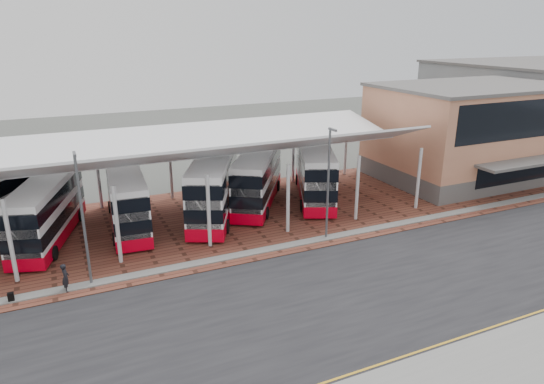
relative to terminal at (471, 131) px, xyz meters
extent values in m
plane|color=#474944|center=(-23.00, -13.92, -4.66)|extent=(140.00, 140.00, 0.00)
cube|color=black|center=(-23.00, -14.92, -4.65)|extent=(120.00, 14.00, 0.02)
cube|color=brown|center=(-21.00, -0.92, -4.63)|extent=(72.00, 16.00, 0.06)
cube|color=slate|center=(-23.00, -22.92, -4.59)|extent=(120.00, 4.00, 0.14)
cube|color=slate|center=(-23.00, -7.72, -4.59)|extent=(120.00, 0.80, 0.14)
cube|color=gold|center=(-23.00, -20.92, -4.63)|extent=(120.00, 0.12, 0.01)
cube|color=gold|center=(-23.00, -20.62, -4.63)|extent=(120.00, 0.12, 0.01)
cylinder|color=silver|center=(-41.00, -5.42, -2.06)|extent=(0.26, 0.26, 5.20)
cylinder|color=silver|center=(-41.00, 5.58, -2.36)|extent=(0.26, 0.26, 4.60)
cylinder|color=silver|center=(-35.00, -5.42, -2.06)|extent=(0.26, 0.26, 5.20)
cylinder|color=silver|center=(-35.00, 5.58, -2.36)|extent=(0.26, 0.26, 4.60)
cylinder|color=silver|center=(-29.00, -5.42, -2.06)|extent=(0.26, 0.26, 5.20)
cylinder|color=silver|center=(-29.00, 5.58, -2.36)|extent=(0.26, 0.26, 4.60)
cylinder|color=silver|center=(-23.00, -5.42, -2.06)|extent=(0.26, 0.26, 5.20)
cylinder|color=silver|center=(-23.00, 5.58, -2.36)|extent=(0.26, 0.26, 4.60)
cylinder|color=silver|center=(-17.00, -5.42, -2.06)|extent=(0.26, 0.26, 5.20)
cylinder|color=silver|center=(-17.00, 5.58, -2.36)|extent=(0.26, 0.26, 4.60)
cylinder|color=silver|center=(-11.00, -5.42, -2.06)|extent=(0.26, 0.26, 5.20)
cylinder|color=silver|center=(-11.00, 5.58, -2.36)|extent=(0.26, 0.26, 4.60)
cube|color=silver|center=(-29.00, -3.22, 1.44)|extent=(37.00, 4.95, 1.95)
cube|color=silver|center=(-29.00, 2.38, 1.24)|extent=(37.00, 7.12, 1.43)
cube|color=#575452|center=(0.00, 0.08, -3.76)|extent=(18.00, 12.00, 1.80)
cube|color=tan|center=(0.00, 0.08, 0.74)|extent=(18.00, 12.00, 7.20)
cube|color=black|center=(0.00, -5.82, 2.14)|extent=(16.00, 0.25, 3.40)
cube|color=black|center=(0.00, -5.82, -2.56)|extent=(10.00, 0.25, 2.20)
cube|color=#575452|center=(0.00, -6.92, -1.46)|extent=(11.00, 2.40, 0.25)
cube|color=#575452|center=(0.00, 0.08, 4.44)|extent=(18.40, 12.40, 0.30)
cylinder|color=#55575C|center=(-37.00, -7.62, -0.66)|extent=(0.16, 0.16, 8.00)
cube|color=#55575C|center=(-37.00, -7.92, 3.34)|extent=(0.15, 0.90, 0.15)
cylinder|color=#55575C|center=(-21.00, -7.62, -0.66)|extent=(0.16, 0.16, 8.00)
cube|color=#55575C|center=(-21.00, -7.92, 3.34)|extent=(0.15, 0.90, 0.15)
cylinder|color=black|center=(-42.27, 5.19, -4.05)|extent=(0.85, 1.09, 1.10)
cylinder|color=black|center=(-39.95, 3.72, -4.05)|extent=(0.85, 1.09, 1.10)
cube|color=white|center=(-39.02, 0.24, -2.30)|extent=(5.41, 10.77, 4.12)
cube|color=red|center=(-39.02, 0.24, -3.98)|extent=(5.46, 10.81, 0.86)
cube|color=black|center=(-39.02, 0.24, -2.73)|extent=(5.46, 10.81, 0.91)
cube|color=black|center=(-39.02, 0.24, -1.20)|extent=(5.46, 10.81, 0.91)
cube|color=black|center=(-40.56, -4.74, -2.40)|extent=(2.09, 0.73, 3.45)
cylinder|color=black|center=(-41.16, -2.62, -4.12)|extent=(0.54, 0.99, 0.96)
cylinder|color=black|center=(-38.87, -3.33, -4.12)|extent=(0.54, 0.99, 0.96)
cylinder|color=black|center=(-39.16, 3.82, -4.12)|extent=(0.54, 0.99, 0.96)
cylinder|color=black|center=(-36.87, 3.11, -4.12)|extent=(0.54, 0.99, 0.96)
cube|color=white|center=(-33.54, 0.59, -2.29)|extent=(3.19, 10.74, 4.14)
cube|color=red|center=(-33.54, 0.59, -3.97)|extent=(3.23, 10.78, 0.87)
cube|color=black|center=(-33.54, 0.59, -2.72)|extent=(3.23, 10.78, 0.91)
cube|color=black|center=(-33.54, 0.59, -1.18)|extent=(3.23, 10.78, 0.91)
cube|color=black|center=(-33.94, -4.64, -2.39)|extent=(2.17, 0.26, 3.47)
cylinder|color=black|center=(-35.00, -2.70, -4.12)|extent=(0.34, 0.98, 0.96)
cylinder|color=black|center=(-32.60, -2.88, -4.12)|extent=(0.34, 0.98, 0.96)
cylinder|color=black|center=(-34.49, 4.06, -4.12)|extent=(0.34, 0.98, 0.96)
cylinder|color=black|center=(-32.09, 3.88, -4.12)|extent=(0.34, 0.98, 0.96)
cube|color=white|center=(-26.82, 0.12, -2.03)|extent=(7.43, 11.78, 4.60)
cube|color=red|center=(-26.82, 0.12, -3.90)|extent=(7.48, 11.83, 0.96)
cube|color=black|center=(-26.82, 0.12, -2.51)|extent=(7.48, 11.83, 1.02)
cube|color=black|center=(-26.82, 0.12, -0.80)|extent=(7.48, 11.83, 1.02)
cube|color=black|center=(-29.30, -5.15, -2.14)|extent=(2.22, 1.12, 3.85)
cylinder|color=black|center=(-29.63, -2.72, -4.06)|extent=(0.73, 1.09, 1.07)
cylinder|color=black|center=(-27.21, -3.86, -4.06)|extent=(0.73, 1.09, 1.07)
cylinder|color=black|center=(-26.43, 4.09, -4.06)|extent=(0.73, 1.09, 1.07)
cylinder|color=black|center=(-24.01, 2.95, -4.06)|extent=(0.73, 1.09, 1.07)
cube|color=white|center=(-22.59, 1.16, -2.20)|extent=(8.01, 10.65, 4.31)
cube|color=red|center=(-22.59, 1.16, -3.95)|extent=(8.07, 10.70, 0.90)
cube|color=black|center=(-22.59, 1.16, -2.65)|extent=(8.07, 10.70, 0.95)
cube|color=black|center=(-22.59, 1.16, -1.04)|extent=(8.07, 10.70, 0.95)
cube|color=black|center=(-25.52, -3.45, -2.30)|extent=(1.96, 1.29, 3.61)
cylinder|color=black|center=(-25.54, -1.15, -4.10)|extent=(0.77, 1.00, 1.00)
cylinder|color=black|center=(-23.42, -2.49, -4.10)|extent=(0.77, 1.00, 1.00)
cylinder|color=black|center=(-21.76, 4.81, -4.10)|extent=(0.77, 1.00, 1.00)
cylinder|color=black|center=(-19.65, 3.47, -4.10)|extent=(0.77, 1.00, 1.00)
cube|color=white|center=(-17.45, 0.53, -2.13)|extent=(6.97, 11.37, 4.42)
cube|color=red|center=(-17.45, 0.53, -3.93)|extent=(7.02, 11.43, 0.93)
cube|color=black|center=(-17.45, 0.53, -2.59)|extent=(7.02, 11.43, 0.98)
cube|color=black|center=(-17.45, 0.53, -0.95)|extent=(7.02, 11.43, 0.98)
cube|color=black|center=(-19.75, -4.59, -2.23)|extent=(2.15, 1.04, 3.70)
cylinder|color=black|center=(-20.11, -2.25, -4.09)|extent=(0.68, 1.06, 1.03)
cylinder|color=black|center=(-17.76, -3.30, -4.09)|extent=(0.68, 1.06, 1.03)
cylinder|color=black|center=(-17.15, 4.36, -4.09)|extent=(0.68, 1.06, 1.03)
cylinder|color=black|center=(-14.80, 3.31, -4.09)|extent=(0.68, 1.06, 1.03)
imported|color=black|center=(-38.34, -7.92, -3.74)|extent=(0.42, 0.63, 1.71)
cube|color=black|center=(-41.19, -7.92, -4.32)|extent=(0.32, 0.23, 0.55)
camera|label=1|loc=(-37.81, -35.12, 9.66)|focal=32.00mm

